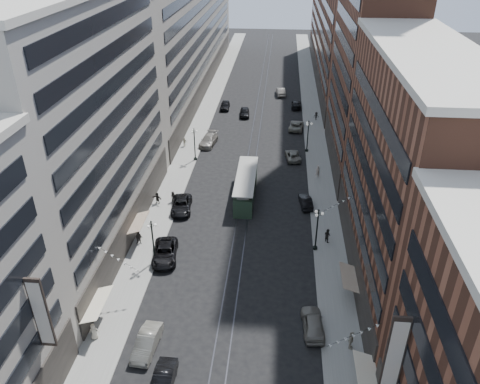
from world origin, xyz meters
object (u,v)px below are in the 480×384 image
(car_4, at_px, (313,323))
(pedestrian_6, at_px, (185,142))
(car_12, at_px, (296,104))
(car_2, at_px, (165,253))
(lamppost_sw_far, at_px, (153,240))
(car_11, at_px, (293,156))
(car_1, at_px, (147,343))
(pedestrian_1, at_px, (94,331))
(car_7, at_px, (181,205))
(car_13, at_px, (245,112))
(pedestrian_5, at_px, (157,198))
(car_8, at_px, (209,140))
(car_10, at_px, (306,202))
(pedestrian_extra_0, at_px, (173,197))
(car_14, at_px, (281,92))
(pedestrian_2, at_px, (139,238))
(car_5, at_px, (163,382))
(pedestrian_8, at_px, (318,171))
(lamppost_sw_mid, at_px, (195,143))
(streetcar, at_px, (246,187))
(lamppost_se_mid, at_px, (308,135))
(pedestrian_7, at_px, (327,235))
(car_9, at_px, (225,105))
(pedestrian_4, at_px, (351,340))
(pedestrian_9, at_px, (316,116))
(car_extra_0, at_px, (296,125))

(car_4, distance_m, pedestrian_6, 45.80)
(car_12, bearing_deg, car_2, 74.80)
(lamppost_sw_far, distance_m, car_11, 33.08)
(car_1, distance_m, pedestrian_1, 5.22)
(car_7, distance_m, car_13, 37.34)
(car_13, height_order, pedestrian_5, pedestrian_5)
(car_8, distance_m, car_10, 25.48)
(pedestrian_extra_0, bearing_deg, car_14, -156.83)
(pedestrian_2, relative_size, car_8, 0.30)
(car_5, bearing_deg, pedestrian_1, 148.43)
(car_10, xyz_separation_m, pedestrian_8, (2.08, 8.53, 0.41))
(lamppost_sw_mid, distance_m, pedestrian_8, 20.26)
(streetcar, xyz_separation_m, pedestrian_1, (-11.97, -27.82, -0.55))
(car_8, relative_size, pedestrian_extra_0, 3.77)
(car_2, bearing_deg, pedestrian_5, 100.01)
(pedestrian_2, xyz_separation_m, pedestrian_8, (22.39, 19.42, 0.08))
(lamppost_sw_far, height_order, car_8, lamppost_sw_far)
(car_4, xyz_separation_m, pedestrian_8, (2.17, 31.40, 0.28))
(lamppost_se_mid, bearing_deg, pedestrian_5, -137.77)
(car_11, bearing_deg, car_8, -25.39)
(car_5, bearing_deg, pedestrian_6, 98.95)
(car_12, bearing_deg, pedestrian_7, 94.87)
(pedestrian_1, relative_size, car_8, 0.29)
(car_9, bearing_deg, pedestrian_extra_0, -95.96)
(pedestrian_4, distance_m, pedestrian_7, 16.61)
(car_12, distance_m, car_14, 8.95)
(car_8, bearing_deg, pedestrian_5, -93.52)
(car_13, bearing_deg, pedestrian_1, -103.00)
(lamppost_se_mid, relative_size, pedestrian_9, 3.37)
(lamppost_sw_far, relative_size, lamppost_sw_mid, 1.00)
(lamppost_sw_far, xyz_separation_m, car_2, (0.99, 0.82, -2.29))
(car_12, bearing_deg, pedestrian_8, 96.29)
(car_7, height_order, pedestrian_5, pedestrian_5)
(car_13, relative_size, pedestrian_5, 2.84)
(lamppost_sw_far, height_order, car_2, lamppost_sw_far)
(car_12, bearing_deg, lamppost_sw_mid, 59.63)
(lamppost_se_mid, distance_m, car_2, 35.78)
(car_10, relative_size, pedestrian_extra_0, 2.71)
(car_12, distance_m, car_extra_0, 12.16)
(car_7, bearing_deg, car_5, -88.30)
(lamppost_se_mid, bearing_deg, car_5, -105.64)
(car_5, relative_size, car_14, 0.92)
(car_4, distance_m, car_8, 45.43)
(car_13, bearing_deg, pedestrian_7, -76.78)
(pedestrian_6, height_order, pedestrian_9, pedestrian_9)
(car_14, bearing_deg, pedestrian_1, 70.98)
(car_2, height_order, pedestrian_8, pedestrian_8)
(car_2, bearing_deg, car_5, -85.27)
(pedestrian_4, bearing_deg, pedestrian_7, 16.75)
(car_4, bearing_deg, lamppost_se_mid, -95.40)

